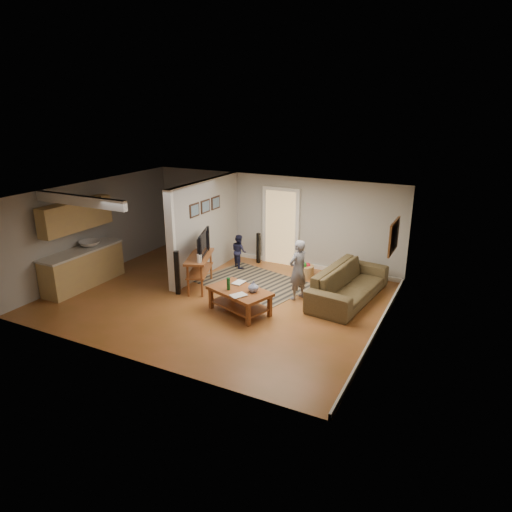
# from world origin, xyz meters

# --- Properties ---
(ground) EXTENTS (7.50, 7.50, 0.00)m
(ground) POSITION_xyz_m (0.00, 0.00, 0.00)
(ground) COLOR brown
(ground) RESTS_ON ground
(room_shell) EXTENTS (7.54, 6.02, 2.52)m
(room_shell) POSITION_xyz_m (-1.07, 0.43, 1.46)
(room_shell) COLOR #AAA7A3
(room_shell) RESTS_ON ground
(area_rug) EXTENTS (3.02, 2.51, 0.01)m
(area_rug) POSITION_xyz_m (0.30, 1.24, 0.01)
(area_rug) COLOR black
(area_rug) RESTS_ON ground
(sofa) EXTENTS (1.32, 2.73, 0.77)m
(sofa) POSITION_xyz_m (2.75, 1.36, 0.00)
(sofa) COLOR #413B20
(sofa) RESTS_ON ground
(coffee_table) EXTENTS (1.55, 1.19, 0.81)m
(coffee_table) POSITION_xyz_m (0.84, -0.40, 0.42)
(coffee_table) COLOR brown
(coffee_table) RESTS_ON ground
(tv_console) EXTENTS (0.95, 1.42, 1.14)m
(tv_console) POSITION_xyz_m (-0.73, 0.40, 0.76)
(tv_console) COLOR brown
(tv_console) RESTS_ON ground
(speaker_left) EXTENTS (0.14, 0.14, 1.08)m
(speaker_left) POSITION_xyz_m (-1.00, -0.19, 0.54)
(speaker_left) COLOR black
(speaker_left) RESTS_ON ground
(speaker_right) EXTENTS (0.10, 0.10, 0.88)m
(speaker_right) POSITION_xyz_m (-0.28, 2.70, 0.44)
(speaker_right) COLOR black
(speaker_right) RESTS_ON ground
(toy_basket) EXTENTS (0.50, 0.50, 0.44)m
(toy_basket) POSITION_xyz_m (1.31, 2.23, 0.18)
(toy_basket) COLOR #A27B46
(toy_basket) RESTS_ON ground
(child) EXTENTS (0.52, 0.62, 1.44)m
(child) POSITION_xyz_m (1.66, 0.85, 0.00)
(child) COLOR slate
(child) RESTS_ON ground
(toddler) EXTENTS (0.58, 0.55, 0.94)m
(toddler) POSITION_xyz_m (-0.60, 2.13, 0.00)
(toddler) COLOR #1C1D3B
(toddler) RESTS_ON ground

